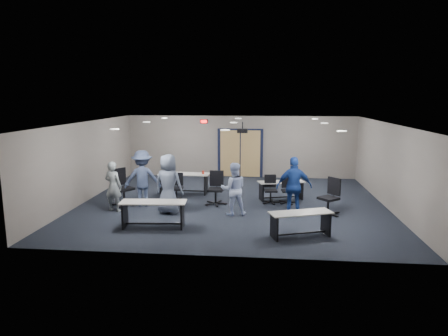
# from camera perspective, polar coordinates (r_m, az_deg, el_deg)

# --- Properties ---
(floor) EXTENTS (10.00, 10.00, 0.00)m
(floor) POSITION_cam_1_polar(r_m,az_deg,el_deg) (13.44, 1.18, -5.07)
(floor) COLOR black
(floor) RESTS_ON ground
(back_wall) EXTENTS (10.00, 0.04, 2.70)m
(back_wall) POSITION_cam_1_polar(r_m,az_deg,el_deg) (17.59, 2.34, 3.06)
(back_wall) COLOR gray
(back_wall) RESTS_ON floor
(front_wall) EXTENTS (10.00, 0.04, 2.70)m
(front_wall) POSITION_cam_1_polar(r_m,az_deg,el_deg) (8.77, -1.11, -4.29)
(front_wall) COLOR gray
(front_wall) RESTS_ON floor
(left_wall) EXTENTS (0.04, 9.00, 2.70)m
(left_wall) POSITION_cam_1_polar(r_m,az_deg,el_deg) (14.42, -19.03, 0.91)
(left_wall) COLOR gray
(left_wall) RESTS_ON floor
(right_wall) EXTENTS (0.04, 9.00, 2.70)m
(right_wall) POSITION_cam_1_polar(r_m,az_deg,el_deg) (13.71, 22.52, 0.22)
(right_wall) COLOR gray
(right_wall) RESTS_ON floor
(ceiling) EXTENTS (10.00, 9.00, 0.04)m
(ceiling) POSITION_cam_1_polar(r_m,az_deg,el_deg) (12.99, 1.22, 6.49)
(ceiling) COLOR white
(ceiling) RESTS_ON back_wall
(double_door) EXTENTS (2.00, 0.07, 2.20)m
(double_door) POSITION_cam_1_polar(r_m,az_deg,el_deg) (17.60, 2.33, 2.07)
(double_door) COLOR black
(double_door) RESTS_ON back_wall
(exit_sign) EXTENTS (0.32, 0.07, 0.18)m
(exit_sign) POSITION_cam_1_polar(r_m,az_deg,el_deg) (17.60, -2.88, 6.65)
(exit_sign) COLOR black
(exit_sign) RESTS_ON back_wall
(ceiling_projector) EXTENTS (0.35, 0.32, 0.37)m
(ceiling_projector) POSITION_cam_1_polar(r_m,az_deg,el_deg) (13.49, 2.66, 5.37)
(ceiling_projector) COLOR black
(ceiling_projector) RESTS_ON ceiling
(ceiling_can_lights) EXTENTS (6.24, 5.74, 0.02)m
(ceiling_can_lights) POSITION_cam_1_polar(r_m,az_deg,el_deg) (13.24, 1.30, 6.43)
(ceiling_can_lights) COLOR white
(ceiling_can_lights) RESTS_ON ceiling
(table_front_left) EXTENTS (1.82, 0.73, 0.72)m
(table_front_left) POSITION_cam_1_polar(r_m,az_deg,el_deg) (11.11, -10.05, -5.88)
(table_front_left) COLOR beige
(table_front_left) RESTS_ON floor
(table_front_right) EXTENTS (1.69, 1.03, 0.65)m
(table_front_right) POSITION_cam_1_polar(r_m,az_deg,el_deg) (10.42, 10.89, -7.30)
(table_front_right) COLOR beige
(table_front_right) RESTS_ON floor
(table_back_left) EXTENTS (1.86, 0.66, 0.87)m
(table_back_left) POSITION_cam_1_polar(r_m,az_deg,el_deg) (14.76, -5.71, -1.68)
(table_back_left) COLOR beige
(table_back_left) RESTS_ON floor
(table_back_right) EXTENTS (1.67, 0.95, 0.88)m
(table_back_right) POSITION_cam_1_polar(r_m,az_deg,el_deg) (13.95, 8.13, -2.72)
(table_back_right) COLOR beige
(table_back_right) RESTS_ON floor
(chair_back_a) EXTENTS (0.61, 0.61, 0.95)m
(chair_back_a) POSITION_cam_1_polar(r_m,az_deg,el_deg) (13.74, -6.82, -2.75)
(chair_back_a) COLOR black
(chair_back_a) RESTS_ON floor
(chair_back_b) EXTENTS (0.73, 0.73, 1.11)m
(chair_back_b) POSITION_cam_1_polar(r_m,az_deg,el_deg) (13.15, -1.21, -2.92)
(chair_back_b) COLOR black
(chair_back_b) RESTS_ON floor
(chair_back_c) EXTENTS (0.65, 0.65, 0.94)m
(chair_back_c) POSITION_cam_1_polar(r_m,az_deg,el_deg) (13.46, 6.69, -3.05)
(chair_back_c) COLOR black
(chair_back_c) RESTS_ON floor
(chair_back_d) EXTENTS (0.64, 0.64, 0.93)m
(chair_back_d) POSITION_cam_1_polar(r_m,az_deg,el_deg) (13.52, 9.14, -3.07)
(chair_back_d) COLOR black
(chair_back_d) RESTS_ON floor
(chair_loose_left) EXTENTS (1.06, 1.06, 1.21)m
(chair_loose_left) POSITION_cam_1_polar(r_m,az_deg,el_deg) (13.49, -14.14, -2.69)
(chair_loose_left) COLOR black
(chair_loose_left) RESTS_ON floor
(chair_loose_right) EXTENTS (1.00, 1.00, 1.12)m
(chair_loose_right) POSITION_cam_1_polar(r_m,az_deg,el_deg) (12.44, 14.70, -4.00)
(chair_loose_right) COLOR black
(chair_loose_right) RESTS_ON floor
(person_gray) EXTENTS (0.65, 0.51, 1.58)m
(person_gray) POSITION_cam_1_polar(r_m,az_deg,el_deg) (12.85, -15.54, -2.55)
(person_gray) COLOR gray
(person_gray) RESTS_ON floor
(person_plaid) EXTENTS (1.01, 0.78, 1.83)m
(person_plaid) POSITION_cam_1_polar(r_m,az_deg,el_deg) (12.25, -7.93, -2.28)
(person_plaid) COLOR slate
(person_plaid) RESTS_ON floor
(person_lightblue) EXTENTS (0.87, 0.73, 1.60)m
(person_lightblue) POSITION_cam_1_polar(r_m,az_deg,el_deg) (11.99, 1.38, -3.01)
(person_lightblue) COLOR #C0D1FF
(person_lightblue) RESTS_ON floor
(person_navy) EXTENTS (1.09, 0.55, 1.80)m
(person_navy) POSITION_cam_1_polar(r_m,az_deg,el_deg) (12.03, 9.98, -2.64)
(person_navy) COLOR navy
(person_navy) RESTS_ON floor
(person_back) EXTENTS (1.31, 0.93, 1.83)m
(person_back) POSITION_cam_1_polar(r_m,az_deg,el_deg) (13.23, -11.56, -1.45)
(person_back) COLOR #3B486A
(person_back) RESTS_ON floor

